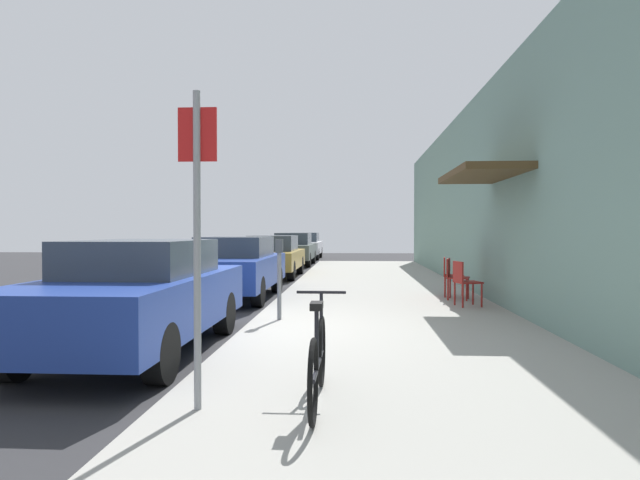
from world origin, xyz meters
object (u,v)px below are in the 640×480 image
at_px(parked_car_1, 235,266).
at_px(parked_car_0, 139,295).
at_px(parked_car_4, 304,245).
at_px(parked_car_3, 293,249).
at_px(bicycle_0, 318,361).
at_px(cafe_chair_2, 450,274).
at_px(cafe_chair_0, 464,280).
at_px(cafe_chair_1, 454,276).
at_px(street_sign, 197,224).
at_px(parked_car_2, 273,256).
at_px(parking_meter, 279,273).

bearing_deg(parked_car_1, parked_car_0, -90.00).
distance_m(parked_car_0, parked_car_4, 23.27).
relative_size(parked_car_0, parked_car_3, 1.00).
bearing_deg(bicycle_0, parked_car_4, 95.53).
bearing_deg(cafe_chair_2, cafe_chair_0, -89.96).
xyz_separation_m(parked_car_1, cafe_chair_0, (4.90, -1.86, -0.12)).
height_order(bicycle_0, cafe_chair_1, bicycle_0).
bearing_deg(cafe_chair_0, street_sign, -118.45).
bearing_deg(parked_car_1, cafe_chair_1, -9.53).
relative_size(parked_car_4, cafe_chair_1, 5.06).
bearing_deg(parked_car_4, parked_car_2, -90.00).
xyz_separation_m(bicycle_0, cafe_chair_0, (2.42, 6.06, 0.14)).
bearing_deg(cafe_chair_2, parked_car_0, -132.60).
height_order(parked_car_0, bicycle_0, parked_car_0).
bearing_deg(cafe_chair_1, parked_car_0, -135.45).
distance_m(parked_car_4, street_sign, 25.81).
distance_m(parked_car_1, parking_meter, 3.96).
distance_m(parked_car_4, cafe_chair_0, 20.09).
height_order(parked_car_4, cafe_chair_1, parked_car_4).
bearing_deg(bicycle_0, cafe_chair_2, 72.33).
bearing_deg(parked_car_2, parked_car_4, 90.00).
xyz_separation_m(parked_car_4, bicycle_0, (2.47, -25.55, -0.27)).
bearing_deg(parked_car_3, parked_car_1, -90.00).
bearing_deg(cafe_chair_1, parked_car_2, 126.07).
bearing_deg(parked_car_3, parked_car_2, -90.00).
bearing_deg(parked_car_1, parked_car_2, 90.00).
relative_size(parked_car_0, parked_car_1, 1.00).
relative_size(parked_car_1, cafe_chair_2, 5.06).
relative_size(parked_car_2, street_sign, 1.69).
relative_size(parked_car_1, parked_car_4, 1.00).
distance_m(parked_car_1, parked_car_4, 17.63).
distance_m(cafe_chair_0, cafe_chair_2, 1.54).
distance_m(cafe_chair_1, cafe_chair_2, 0.50).
bearing_deg(parked_car_3, cafe_chair_2, -68.48).
height_order(parked_car_2, cafe_chair_1, parked_car_2).
xyz_separation_m(cafe_chair_1, cafe_chair_2, (-0.00, 0.50, 0.00)).
distance_m(parked_car_2, cafe_chair_1, 8.32).
bearing_deg(parking_meter, cafe_chair_1, 40.16).
height_order(parked_car_2, street_sign, street_sign).
distance_m(parked_car_1, street_sign, 8.31).
xyz_separation_m(parking_meter, cafe_chair_1, (3.35, 2.82, -0.26)).
bearing_deg(parked_car_4, parked_car_1, -90.00).
height_order(parked_car_3, cafe_chair_0, parked_car_3).
height_order(parked_car_2, cafe_chair_0, parked_car_2).
distance_m(parking_meter, street_sign, 4.54).
bearing_deg(parked_car_1, parked_car_4, 90.00).
distance_m(parked_car_0, street_sign, 3.03).
bearing_deg(cafe_chair_1, parked_car_1, 170.47).
bearing_deg(parked_car_1, cafe_chair_0, -20.81).
xyz_separation_m(parking_meter, bicycle_0, (0.92, -4.27, -0.41)).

